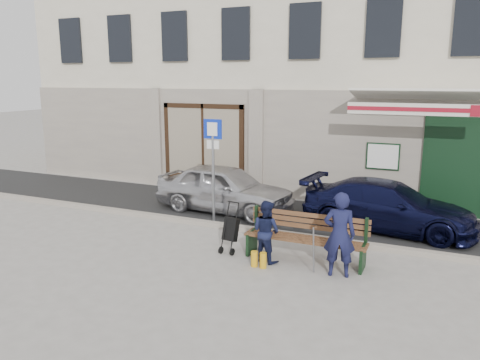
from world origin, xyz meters
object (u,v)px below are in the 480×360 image
Objects in this scene: parking_sign at (213,154)px; man at (339,234)px; car_silver at (225,188)px; stroller at (231,230)px; woman at (266,231)px; bench at (303,238)px; car_navy at (388,206)px.

parking_sign is 1.63× the size of man.
man is at bearing -124.15° from car_silver.
woman is at bearing -1.79° from stroller.
bench is 2.32× the size of stroller.
man reaches higher than car_silver.
car_navy is 1.56× the size of parking_sign.
man is (3.70, -2.97, 0.14)m from car_silver.
man reaches higher than woman.
car_silver is 4.75m from man.
stroller reaches higher than bench.
car_navy is 3.95m from stroller.
man is at bearing 2.62° from stroller.
car_navy reaches higher than bench.
stroller is at bearing -19.96° from man.
stroller is (-2.80, -2.79, -0.12)m from car_navy.
car_navy is 2.56× the size of man.
woman is 0.88m from stroller.
car_navy is at bearing 14.37° from parking_sign.
parking_sign reaches higher than car_navy.
stroller is (-0.85, 0.19, -0.15)m from woman.
car_silver is at bearing 128.59° from stroller.
man is (0.80, -0.45, 0.33)m from bench.
parking_sign reaches higher than car_silver.
woman is (-0.65, -0.31, 0.15)m from bench.
woman is at bearing -154.76° from bench.
woman is 1.18× the size of stroller.
man is 1.47m from woman.
car_navy is at bearing -83.42° from car_silver.
stroller is at bearing -147.47° from car_silver.
car_silver is 3.65× the size of stroller.
bench is at bearing -134.20° from woman.
man is (-0.50, -3.12, 0.20)m from car_navy.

